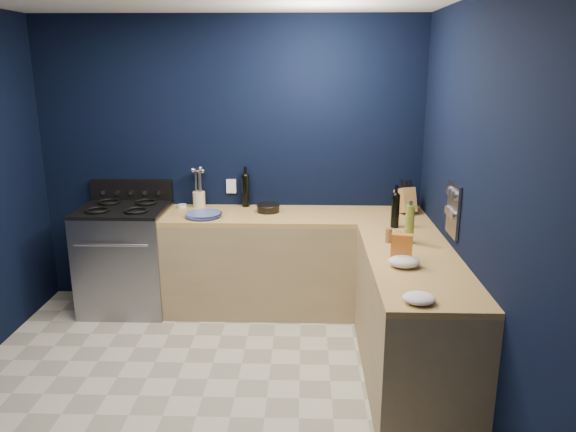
{
  "coord_description": "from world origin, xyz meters",
  "views": [
    {
      "loc": [
        0.68,
        -3.27,
        2.18
      ],
      "look_at": [
        0.55,
        1.0,
        1.0
      ],
      "focal_mm": 34.57,
      "sensor_mm": 36.0,
      "label": 1
    }
  ],
  "objects_px": {
    "gas_range": "(127,260)",
    "crouton_bag": "(401,249)",
    "utensil_crock": "(199,199)",
    "plate_stack": "(203,215)",
    "knife_block": "(405,201)"
  },
  "relations": [
    {
      "from": "gas_range",
      "to": "knife_block",
      "type": "bearing_deg",
      "value": 2.16
    },
    {
      "from": "plate_stack",
      "to": "utensil_crock",
      "type": "xyz_separation_m",
      "value": [
        -0.1,
        0.36,
        0.05
      ]
    },
    {
      "from": "plate_stack",
      "to": "utensil_crock",
      "type": "relative_size",
      "value": 2.12
    },
    {
      "from": "gas_range",
      "to": "crouton_bag",
      "type": "relative_size",
      "value": 4.61
    },
    {
      "from": "utensil_crock",
      "to": "knife_block",
      "type": "xyz_separation_m",
      "value": [
        1.87,
        -0.15,
        0.04
      ]
    },
    {
      "from": "gas_range",
      "to": "crouton_bag",
      "type": "height_order",
      "value": "crouton_bag"
    },
    {
      "from": "plate_stack",
      "to": "knife_block",
      "type": "distance_m",
      "value": 1.78
    },
    {
      "from": "plate_stack",
      "to": "crouton_bag",
      "type": "height_order",
      "value": "crouton_bag"
    },
    {
      "from": "plate_stack",
      "to": "knife_block",
      "type": "xyz_separation_m",
      "value": [
        1.77,
        0.21,
        0.09
      ]
    },
    {
      "from": "utensil_crock",
      "to": "crouton_bag",
      "type": "distance_m",
      "value": 2.17
    },
    {
      "from": "gas_range",
      "to": "utensil_crock",
      "type": "height_order",
      "value": "utensil_crock"
    },
    {
      "from": "plate_stack",
      "to": "crouton_bag",
      "type": "distance_m",
      "value": 1.87
    },
    {
      "from": "plate_stack",
      "to": "utensil_crock",
      "type": "height_order",
      "value": "utensil_crock"
    },
    {
      "from": "utensil_crock",
      "to": "crouton_bag",
      "type": "bearing_deg",
      "value": -41.98
    },
    {
      "from": "utensil_crock",
      "to": "crouton_bag",
      "type": "relative_size",
      "value": 0.71
    }
  ]
}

